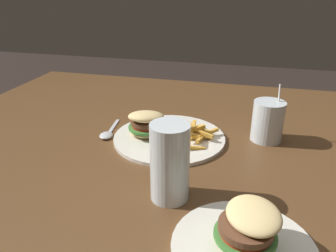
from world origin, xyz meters
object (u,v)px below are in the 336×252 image
beer_glass (170,165)px  juice_glass (268,122)px  meal_plate_near (162,132)px  spoon (107,134)px  meal_plate_far (246,238)px

beer_glass → juice_glass: bearing=-121.5°
meal_plate_near → juice_glass: (-0.29, -0.07, 0.03)m
meal_plate_near → beer_glass: beer_glass is taller
juice_glass → spoon: bearing=11.6°
beer_glass → juice_glass: size_ratio=1.04×
meal_plate_near → spoon: bearing=7.6°
meal_plate_far → juice_glass: bearing=-95.4°
meal_plate_far → meal_plate_near: bearing=-56.5°
beer_glass → spoon: bearing=-43.8°
meal_plate_near → spoon: size_ratio=2.08×
meal_plate_near → spoon: (0.16, 0.02, -0.02)m
spoon → meal_plate_far: meal_plate_far is taller
spoon → meal_plate_near: bearing=90.8°
meal_plate_far → spoon: bearing=-40.9°
juice_glass → meal_plate_far: juice_glass is taller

